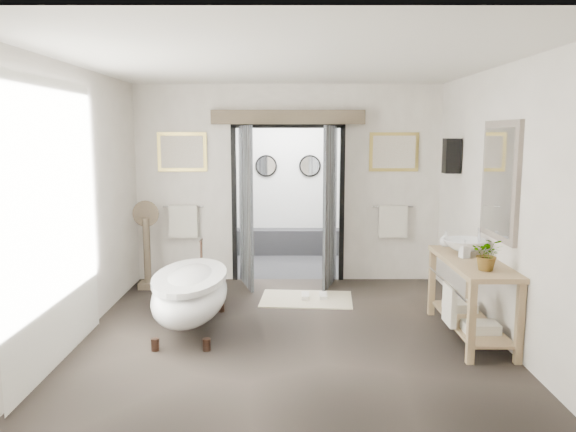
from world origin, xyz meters
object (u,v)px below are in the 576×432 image
object	(u,v)px
vanity	(469,291)
rug	(306,299)
clawfoot_tub	(191,293)
basin	(465,247)

from	to	relation	value
vanity	rug	bearing A→B (deg)	141.39
clawfoot_tub	basin	size ratio (longest dim) A/B	3.64
rug	vanity	bearing A→B (deg)	-38.61
rug	basin	bearing A→B (deg)	-31.54
vanity	basin	size ratio (longest dim) A/B	3.26
vanity	basin	xyz separation A→B (m)	(0.03, 0.30, 0.43)
vanity	rug	xyz separation A→B (m)	(-1.71, 1.36, -0.50)
clawfoot_tub	vanity	world-z (taller)	clawfoot_tub
clawfoot_tub	basin	xyz separation A→B (m)	(3.07, 0.07, 0.51)
clawfoot_tub	rug	distance (m)	1.80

